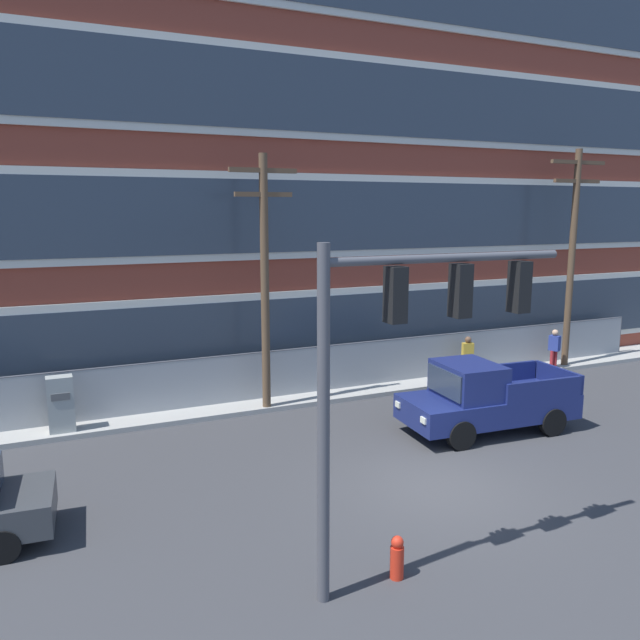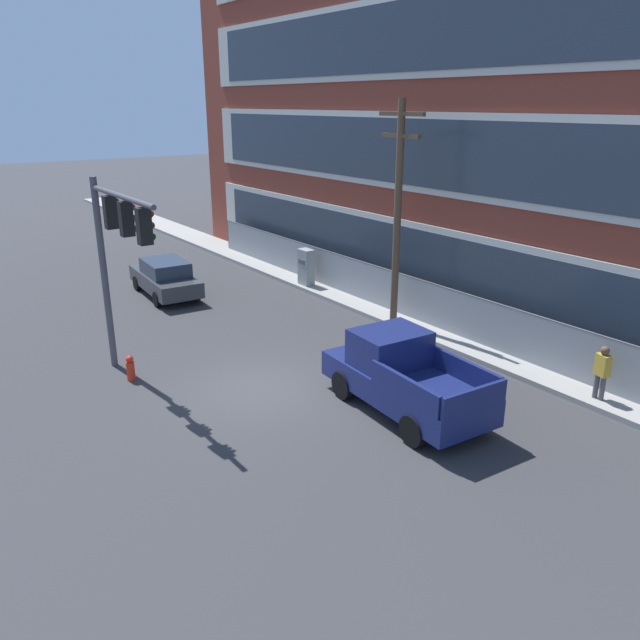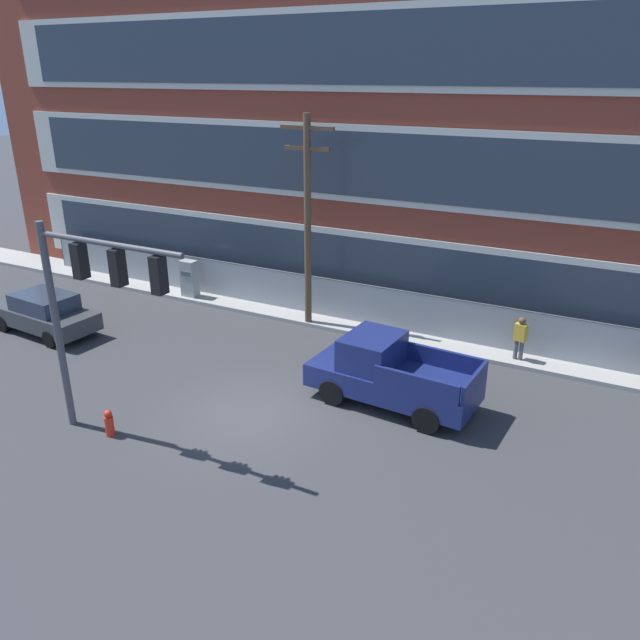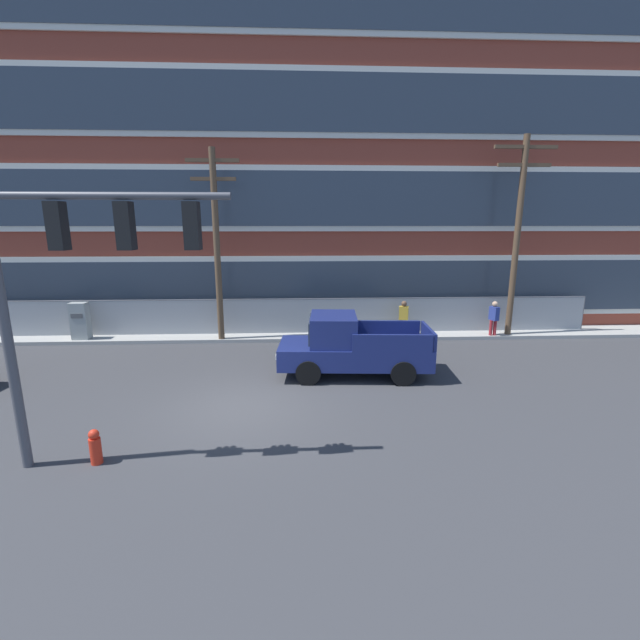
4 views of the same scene
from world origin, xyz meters
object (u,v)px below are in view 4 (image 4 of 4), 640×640
(utility_pole_midblock, at_px, (518,229))
(pedestrian_by_fence, at_px, (404,317))
(traffic_signal_mast, at_px, (73,266))
(electrical_cabinet, at_px, (80,323))
(utility_pole_near_corner, at_px, (216,240))
(pedestrian_near_cabinet, at_px, (494,317))
(fire_hydrant, at_px, (95,447))
(pickup_truck_navy, at_px, (350,347))

(utility_pole_midblock, xyz_separation_m, pedestrian_by_fence, (-4.74, 0.09, -3.80))
(traffic_signal_mast, distance_m, electrical_cabinet, 11.50)
(utility_pole_near_corner, xyz_separation_m, electrical_cabinet, (-5.99, 0.23, -3.49))
(utility_pole_near_corner, xyz_separation_m, pedestrian_near_cabinet, (11.93, -0.00, -3.39))
(electrical_cabinet, height_order, fire_hydrant, electrical_cabinet)
(electrical_cabinet, xyz_separation_m, pedestrian_near_cabinet, (17.92, -0.23, 0.10))
(electrical_cabinet, bearing_deg, pedestrian_near_cabinet, -0.73)
(traffic_signal_mast, xyz_separation_m, utility_pole_near_corner, (0.95, 9.56, 0.15))
(traffic_signal_mast, xyz_separation_m, fire_hydrant, (-0.04, 0.03, -3.84))
(traffic_signal_mast, distance_m, utility_pole_midblock, 16.80)
(utility_pole_midblock, distance_m, pedestrian_near_cabinet, 3.89)
(pickup_truck_navy, relative_size, utility_pole_midblock, 0.60)
(utility_pole_near_corner, xyz_separation_m, pedestrian_by_fence, (7.98, 0.28, -3.39))
(pickup_truck_navy, bearing_deg, traffic_signal_mast, -138.85)
(utility_pole_midblock, bearing_deg, pickup_truck_navy, -149.60)
(pedestrian_near_cabinet, relative_size, pedestrian_by_fence, 1.00)
(traffic_signal_mast, bearing_deg, utility_pole_midblock, 35.50)
(utility_pole_near_corner, bearing_deg, utility_pole_midblock, 0.86)
(pickup_truck_navy, bearing_deg, fire_hydrant, -139.18)
(traffic_signal_mast, xyz_separation_m, pickup_truck_navy, (6.02, 5.26, -3.25))
(pickup_truck_navy, height_order, utility_pole_near_corner, utility_pole_near_corner)
(pickup_truck_navy, bearing_deg, utility_pole_near_corner, 139.73)
(pickup_truck_navy, distance_m, electrical_cabinet, 11.95)
(utility_pole_near_corner, distance_m, fire_hydrant, 10.37)
(pedestrian_near_cabinet, relative_size, fire_hydrant, 2.17)
(utility_pole_near_corner, bearing_deg, fire_hydrant, -95.90)
(utility_pole_midblock, bearing_deg, pedestrian_near_cabinet, -166.22)
(pedestrian_near_cabinet, height_order, pedestrian_by_fence, same)
(pickup_truck_navy, xyz_separation_m, utility_pole_midblock, (7.65, 4.49, 3.81))
(utility_pole_midblock, height_order, pedestrian_near_cabinet, utility_pole_midblock)
(utility_pole_near_corner, relative_size, pedestrian_near_cabinet, 4.70)
(utility_pole_near_corner, distance_m, electrical_cabinet, 6.93)
(pedestrian_by_fence, bearing_deg, electrical_cabinet, -179.78)
(utility_pole_midblock, xyz_separation_m, electrical_cabinet, (-18.71, 0.04, -3.90))
(pickup_truck_navy, bearing_deg, electrical_cabinet, 157.75)
(utility_pole_near_corner, relative_size, utility_pole_midblock, 0.93)
(utility_pole_midblock, distance_m, pedestrian_by_fence, 6.08)
(electrical_cabinet, bearing_deg, pickup_truck_navy, -22.25)
(traffic_signal_mast, relative_size, electrical_cabinet, 3.33)
(traffic_signal_mast, height_order, utility_pole_midblock, utility_pole_midblock)
(electrical_cabinet, bearing_deg, traffic_signal_mast, -62.75)
(traffic_signal_mast, bearing_deg, pedestrian_near_cabinet, 36.57)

